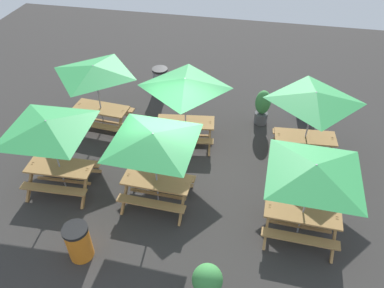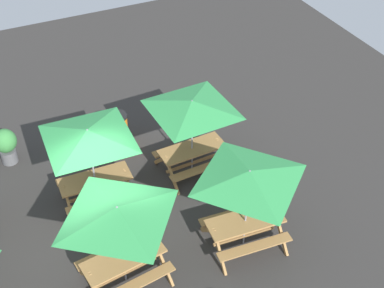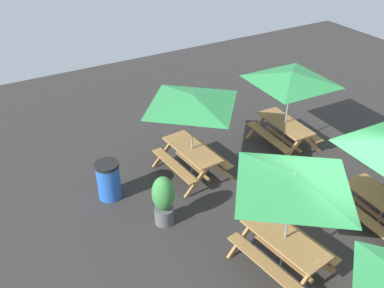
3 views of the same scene
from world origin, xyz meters
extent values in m
plane|color=#33302D|center=(0.00, 0.00, 0.00)|extent=(24.08, 24.08, 0.00)
cube|color=#A87A44|center=(2.96, 1.34, 0.74)|extent=(1.83, 0.78, 0.05)
cube|color=#A87A44|center=(2.98, 0.79, 0.45)|extent=(1.81, 0.34, 0.04)
cube|color=#A87A44|center=(2.93, 1.89, 0.45)|extent=(1.81, 0.34, 0.04)
cube|color=#A87A44|center=(2.20, 0.94, 0.37)|extent=(0.10, 0.80, 0.81)
cube|color=#A87A44|center=(2.16, 1.67, 0.37)|extent=(0.10, 0.80, 0.81)
cube|color=#A87A44|center=(3.75, 1.01, 0.37)|extent=(0.10, 0.80, 0.81)
cube|color=#A87A44|center=(3.72, 1.74, 0.37)|extent=(0.10, 0.80, 0.81)
cube|color=#A87A44|center=(2.96, 1.34, 0.22)|extent=(1.56, 0.14, 0.06)
cylinder|color=gray|center=(2.96, 1.34, 1.15)|extent=(0.04, 0.04, 2.30)
pyramid|color=green|center=(2.96, 1.34, 2.16)|extent=(2.83, 2.83, 0.28)
cube|color=#A87A44|center=(2.95, -1.55, 0.74)|extent=(1.85, 0.84, 0.05)
cube|color=#A87A44|center=(2.91, -2.10, 0.45)|extent=(1.82, 0.40, 0.04)
cube|color=#A87A44|center=(2.99, -1.00, 0.45)|extent=(1.82, 0.40, 0.04)
cube|color=#A87A44|center=(2.14, -1.85, 0.37)|extent=(0.12, 0.80, 0.81)
cube|color=#A87A44|center=(2.20, -1.12, 0.37)|extent=(0.12, 0.80, 0.81)
cube|color=#A87A44|center=(3.70, -1.97, 0.37)|extent=(0.12, 0.80, 0.81)
cube|color=#A87A44|center=(3.76, -1.25, 0.37)|extent=(0.12, 0.80, 0.81)
cube|color=#A87A44|center=(2.95, -1.55, 0.22)|extent=(1.56, 0.20, 0.06)
cylinder|color=gray|center=(2.95, -1.55, 1.15)|extent=(0.04, 0.04, 2.30)
pyramid|color=green|center=(2.95, -1.55, 2.16)|extent=(2.15, 2.15, 0.28)
cube|color=#A87A44|center=(0.24, 1.31, 0.74)|extent=(1.82, 0.76, 0.05)
cube|color=#A87A44|center=(0.22, 0.76, 0.45)|extent=(1.81, 0.32, 0.04)
cube|color=#A87A44|center=(0.26, 1.86, 0.45)|extent=(1.81, 0.32, 0.04)
cube|color=#A87A44|center=(-0.55, 0.97, 0.37)|extent=(0.09, 0.80, 0.81)
cube|color=#A87A44|center=(-0.53, 1.70, 0.37)|extent=(0.09, 0.80, 0.81)
cube|color=#A87A44|center=(1.01, 0.92, 0.37)|extent=(0.09, 0.80, 0.81)
cube|color=#A87A44|center=(1.03, 1.65, 0.37)|extent=(0.09, 0.80, 0.81)
cube|color=#A87A44|center=(0.24, 1.31, 0.22)|extent=(1.56, 0.12, 0.06)
cylinder|color=gray|center=(0.24, 1.31, 1.15)|extent=(0.04, 0.04, 2.30)
pyramid|color=green|center=(0.24, 1.31, 2.16)|extent=(2.83, 2.83, 0.28)
cube|color=#A87A44|center=(0.05, -1.35, 0.74)|extent=(1.88, 0.93, 0.05)
cube|color=#A87A44|center=(0.12, -1.90, 0.45)|extent=(1.82, 0.49, 0.04)
cube|color=#A87A44|center=(-0.02, -0.81, 0.45)|extent=(1.82, 0.49, 0.04)
cube|color=#A87A44|center=(-0.77, -1.09, 0.37)|extent=(0.16, 0.80, 0.81)
cube|color=#A87A44|center=(0.87, -1.61, 0.37)|extent=(0.16, 0.80, 0.81)
cube|color=#A87A44|center=(0.78, -0.89, 0.37)|extent=(0.16, 0.80, 0.81)
cube|color=#A87A44|center=(0.05, -1.35, 0.22)|extent=(1.56, 0.27, 0.06)
cylinder|color=gray|center=(0.05, -1.35, 1.15)|extent=(0.04, 0.04, 2.30)
pyramid|color=green|center=(0.05, -1.35, 2.16)|extent=(2.25, 2.25, 0.28)
cylinder|color=orange|center=(1.55, 3.34, 0.45)|extent=(0.56, 0.56, 0.90)
cylinder|color=black|center=(1.55, 3.34, 0.94)|extent=(0.59, 0.59, 0.08)
cylinder|color=#59595B|center=(-1.53, 3.83, 0.20)|extent=(0.44, 0.44, 0.40)
ellipsoid|color=#3D8C42|center=(-1.53, 3.83, 0.74)|extent=(0.63, 0.63, 0.69)
camera|label=1|loc=(-2.03, 7.88, 7.69)|focal=35.00mm
camera|label=2|loc=(-1.75, -8.62, 9.89)|focal=50.00mm
camera|label=3|loc=(4.38, -5.93, 6.75)|focal=40.00mm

